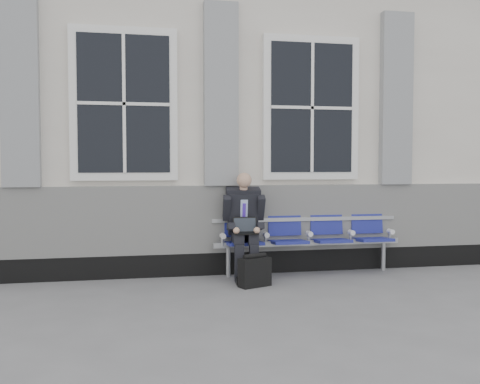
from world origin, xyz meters
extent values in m
plane|color=slate|center=(0.00, 0.00, 0.00)|extent=(70.00, 70.00, 0.00)
cube|color=silver|center=(0.00, 3.50, 2.10)|extent=(14.00, 4.00, 4.20)
cube|color=black|center=(0.00, 1.47, 0.15)|extent=(14.00, 0.10, 0.30)
cube|color=silver|center=(0.00, 1.46, 0.75)|extent=(14.00, 0.08, 0.90)
cube|color=gray|center=(-3.40, 1.44, 2.40)|extent=(0.45, 0.14, 2.40)
cube|color=gray|center=(-0.90, 1.44, 2.40)|extent=(0.45, 0.14, 2.40)
cube|color=gray|center=(1.60, 1.44, 2.40)|extent=(0.45, 0.14, 2.40)
cube|color=white|center=(-2.15, 1.46, 2.25)|extent=(1.35, 0.10, 1.95)
cube|color=black|center=(-2.15, 1.41, 2.25)|extent=(1.15, 0.02, 1.75)
cube|color=white|center=(0.35, 1.46, 2.25)|extent=(1.35, 0.10, 1.95)
cube|color=black|center=(0.35, 1.41, 2.25)|extent=(1.15, 0.02, 1.75)
cube|color=#9EA0A3|center=(0.27, 1.30, 0.42)|extent=(2.60, 0.07, 0.07)
cube|color=#9EA0A3|center=(0.27, 1.42, 0.73)|extent=(2.60, 0.05, 0.05)
cylinder|color=#9EA0A3|center=(-0.83, 1.30, 0.20)|extent=(0.06, 0.06, 0.39)
cylinder|color=#9EA0A3|center=(1.37, 1.30, 0.20)|extent=(0.06, 0.06, 0.39)
cube|color=navy|center=(-0.63, 1.22, 0.45)|extent=(0.46, 0.42, 0.07)
cube|color=navy|center=(-0.63, 1.43, 0.71)|extent=(0.46, 0.10, 0.40)
cube|color=navy|center=(-0.03, 1.22, 0.45)|extent=(0.46, 0.42, 0.07)
cube|color=navy|center=(-0.03, 1.43, 0.71)|extent=(0.46, 0.10, 0.40)
cube|color=navy|center=(0.57, 1.22, 0.45)|extent=(0.46, 0.42, 0.07)
cube|color=navy|center=(0.57, 1.43, 0.71)|extent=(0.46, 0.10, 0.40)
cube|color=navy|center=(1.17, 1.22, 0.45)|extent=(0.46, 0.42, 0.07)
cube|color=navy|center=(1.17, 1.43, 0.71)|extent=(0.46, 0.10, 0.40)
cylinder|color=white|center=(-0.91, 1.25, 0.55)|extent=(0.07, 0.12, 0.07)
cylinder|color=white|center=(-0.33, 1.25, 0.55)|extent=(0.07, 0.12, 0.07)
cylinder|color=white|center=(0.27, 1.25, 0.55)|extent=(0.07, 0.12, 0.07)
cylinder|color=white|center=(0.87, 1.25, 0.55)|extent=(0.07, 0.12, 0.07)
cylinder|color=white|center=(1.45, 1.25, 0.55)|extent=(0.07, 0.12, 0.07)
cube|color=black|center=(-0.76, 0.88, 0.04)|extent=(0.12, 0.25, 0.08)
cube|color=black|center=(-0.57, 0.87, 0.04)|extent=(0.12, 0.25, 0.08)
cube|color=black|center=(-0.75, 0.94, 0.25)|extent=(0.12, 0.13, 0.47)
cube|color=black|center=(-0.57, 0.92, 0.25)|extent=(0.12, 0.13, 0.47)
cube|color=black|center=(-0.73, 1.14, 0.53)|extent=(0.16, 0.43, 0.13)
cube|color=black|center=(-0.55, 1.13, 0.53)|extent=(0.16, 0.43, 0.13)
cube|color=black|center=(-0.63, 1.32, 0.84)|extent=(0.41, 0.35, 0.59)
cube|color=#BACEF4|center=(-0.64, 1.21, 0.86)|extent=(0.10, 0.10, 0.33)
cube|color=#4E2BCB|center=(-0.64, 1.20, 0.84)|extent=(0.05, 0.08, 0.28)
cube|color=black|center=(-0.63, 1.29, 1.12)|extent=(0.46, 0.25, 0.13)
cylinder|color=tan|center=(-0.63, 1.24, 1.18)|extent=(0.10, 0.10, 0.09)
sphere|color=tan|center=(-0.64, 1.19, 1.28)|extent=(0.19, 0.19, 0.19)
cube|color=black|center=(-0.86, 1.24, 0.92)|extent=(0.11, 0.27, 0.34)
cube|color=black|center=(-0.41, 1.21, 0.92)|extent=(0.11, 0.27, 0.34)
cube|color=black|center=(-0.83, 1.07, 0.69)|extent=(0.11, 0.29, 0.13)
cube|color=black|center=(-0.46, 1.04, 0.69)|extent=(0.11, 0.29, 0.13)
sphere|color=tan|center=(-0.79, 0.94, 0.66)|extent=(0.08, 0.08, 0.08)
sphere|color=tan|center=(-0.53, 0.92, 0.66)|extent=(0.08, 0.08, 0.08)
cube|color=black|center=(-0.65, 1.00, 0.61)|extent=(0.32, 0.24, 0.02)
cube|color=black|center=(-0.64, 1.11, 0.71)|extent=(0.31, 0.11, 0.20)
cube|color=black|center=(-0.64, 1.10, 0.71)|extent=(0.28, 0.09, 0.17)
cube|color=black|center=(-0.61, 0.68, 0.18)|extent=(0.43, 0.30, 0.35)
cylinder|color=black|center=(-0.61, 0.68, 0.37)|extent=(0.31, 0.18, 0.06)
camera|label=1|loc=(-2.02, -5.57, 1.48)|focal=40.00mm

